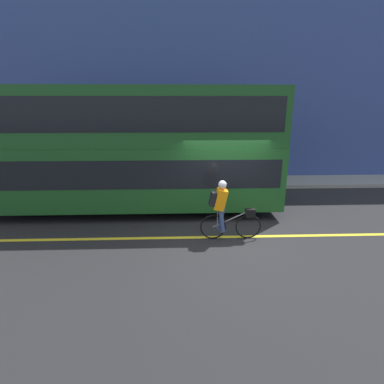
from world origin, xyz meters
name	(u,v)px	position (x,y,z in m)	size (l,w,h in m)	color
ground_plane	(229,236)	(0.00, 0.00, 0.00)	(80.00, 80.00, 0.00)	#232326
road_center_line	(230,237)	(0.00, -0.08, 0.00)	(50.00, 0.14, 0.01)	yellow
sidewalk_curb	(211,182)	(0.00, 5.39, 0.07)	(60.00, 1.74, 0.15)	gray
building_facade	(210,75)	(0.00, 6.41, 4.64)	(60.00, 0.30, 9.28)	#33478C
bus	(133,145)	(-2.85, 2.22, 2.21)	(9.34, 2.56, 4.00)	black
cyclist_on_bike	(225,208)	(-0.18, -0.17, 0.88)	(1.64, 0.32, 1.63)	black
trash_bin	(244,171)	(1.46, 5.30, 0.58)	(0.50, 0.50, 0.87)	#262628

